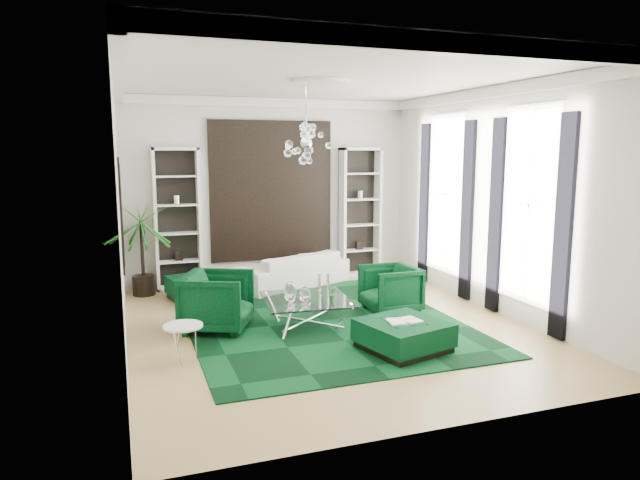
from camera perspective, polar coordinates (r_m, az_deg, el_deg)
name	(u,v)px	position (r m, az deg, el deg)	size (l,w,h in m)	color
floor	(328,327)	(9.08, 0.79, -8.70)	(6.00, 7.00, 0.02)	tan
ceiling	(328,77)	(8.71, 0.85, 15.99)	(6.00, 7.00, 0.02)	white
wall_back	(271,191)	(12.03, -4.94, 4.93)	(6.00, 0.02, 3.80)	silver
wall_front	(455,241)	(5.55, 13.34, -0.07)	(6.00, 0.02, 3.80)	silver
wall_left	(119,214)	(8.17, -19.46, 2.51)	(0.02, 7.00, 3.80)	silver
wall_right	(495,201)	(10.12, 17.09, 3.79)	(0.02, 7.00, 3.80)	silver
crown_molding	(328,85)	(8.70, 0.85, 15.27)	(6.00, 7.00, 0.18)	white
ceiling_medallion	(322,82)	(8.99, 0.17, 15.52)	(0.90, 0.90, 0.05)	white
tapestry	(271,191)	(11.99, -4.88, 4.91)	(2.50, 0.06, 2.80)	black
shelving_left	(177,219)	(11.56, -14.07, 2.03)	(0.90, 0.38, 2.80)	white
shelving_right	(360,212)	(12.52, 4.02, 2.80)	(0.90, 0.38, 2.80)	white
painting	(122,213)	(8.77, -19.18, 2.61)	(0.04, 1.30, 1.60)	black
window_near	(530,205)	(9.40, 20.22, 3.26)	(0.03, 1.10, 2.90)	white
curtain_near_a	(563,228)	(8.82, 23.16, 1.10)	(0.07, 0.30, 3.25)	black
curtain_near_b	(496,216)	(10.01, 17.17, 2.30)	(0.07, 0.30, 3.25)	black
window_far	(446,194)	(11.35, 12.53, 4.50)	(0.03, 1.10, 2.90)	white
curtain_far_a	(467,211)	(10.70, 14.51, 2.82)	(0.07, 0.30, 3.25)	black
curtain_far_b	(424,203)	(12.02, 10.39, 3.61)	(0.07, 0.30, 3.25)	black
rug	(322,321)	(9.30, 0.15, -8.12)	(4.20, 5.00, 0.02)	black
sofa	(292,270)	(11.59, -2.78, -2.98)	(2.36, 0.92, 0.69)	silver
armchair_left	(217,301)	(8.92, -10.23, -6.05)	(0.97, 1.00, 0.91)	black
armchair_right	(390,289)	(9.85, 7.04, -4.86)	(0.86, 0.88, 0.80)	black
coffee_table	(307,312)	(9.03, -1.36, -7.25)	(1.31, 1.31, 0.45)	white
ottoman_side	(197,288)	(10.85, -12.21, -4.74)	(0.94, 0.94, 0.42)	black
ottoman_front	(403,336)	(8.05, 8.33, -9.49)	(1.05, 1.05, 0.42)	black
book	(404,320)	(7.99, 8.37, -7.96)	(0.46, 0.31, 0.03)	white
side_table	(184,344)	(7.76, -13.47, -10.08)	(0.51, 0.51, 0.49)	white
palm	(141,236)	(11.26, -17.43, 0.40)	(1.43, 1.43, 2.29)	#1C5C1B
chandelier	(306,143)	(9.02, -1.40, 9.64)	(0.77, 0.77, 0.69)	white
table_plant	(332,294)	(8.79, 1.22, -5.45)	(0.12, 0.09, 0.21)	#1C5C1B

